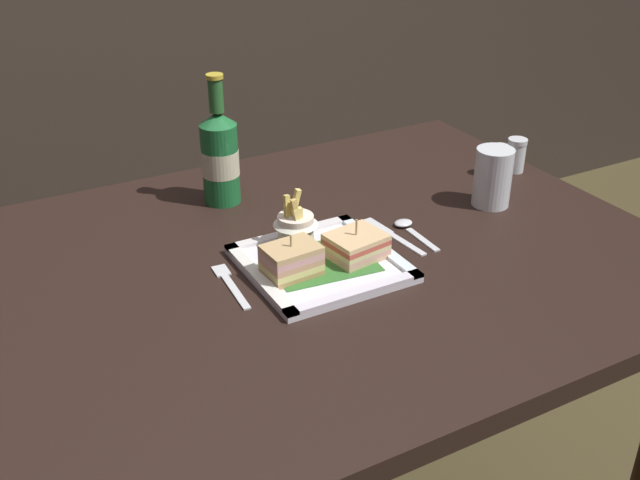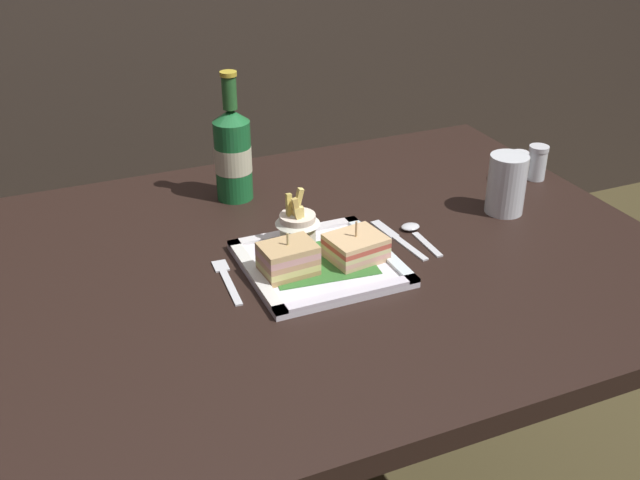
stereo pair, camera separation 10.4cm
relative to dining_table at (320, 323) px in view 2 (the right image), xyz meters
The scene contains 12 objects.
dining_table is the anchor object (origin of this frame).
square_plate 0.16m from the dining_table, 115.33° to the right, with size 0.25×0.25×0.02m.
sandwich_half_left 0.20m from the dining_table, 146.83° to the right, with size 0.09×0.07×0.07m.
sandwich_half_right 0.19m from the dining_table, 50.98° to the right, with size 0.10×0.09×0.07m.
fries_cup 0.20m from the dining_table, 138.19° to the left, with size 0.08×0.08×0.10m.
beer_bottle 0.37m from the dining_table, 102.92° to the left, with size 0.07×0.07×0.25m.
water_glass 0.43m from the dining_table, ahead, with size 0.07×0.07×0.11m.
fork 0.23m from the dining_table, behind, with size 0.03×0.14×0.00m.
knife 0.21m from the dining_table, ahead, with size 0.03×0.17×0.00m.
spoon 0.24m from the dining_table, ahead, with size 0.03×0.12×0.01m.
salt_shaker 0.54m from the dining_table, 13.43° to the left, with size 0.04×0.04×0.07m.
pepper_shaker 0.58m from the dining_table, 12.32° to the left, with size 0.04×0.04×0.07m.
Camera 2 is at (-0.45, -1.04, 1.42)m, focal length 42.23 mm.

